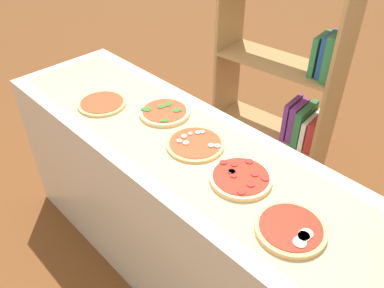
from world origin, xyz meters
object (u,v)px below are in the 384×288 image
(pizza_spinach_1, at_px, (165,112))
(pizza_mozzarella_4, at_px, (291,229))
(pizza_pepperoni_3, at_px, (241,178))
(bookshelf, at_px, (286,109))
(pizza_plain_0, at_px, (102,103))
(pizza_mushroom_2, at_px, (195,144))

(pizza_spinach_1, distance_m, pizza_mozzarella_4, 0.88)
(pizza_pepperoni_3, relative_size, bookshelf, 0.17)
(pizza_mozzarella_4, height_order, bookshelf, bookshelf)
(pizza_mozzarella_4, bearing_deg, bookshelf, 124.16)
(pizza_spinach_1, relative_size, pizza_pepperoni_3, 1.00)
(pizza_pepperoni_3, height_order, pizza_mozzarella_4, same)
(pizza_plain_0, xyz_separation_m, bookshelf, (0.47, 1.00, -0.26))
(pizza_pepperoni_3, bearing_deg, pizza_mushroom_2, 174.20)
(pizza_mushroom_2, height_order, pizza_mozzarella_4, pizza_mozzarella_4)
(pizza_mushroom_2, xyz_separation_m, bookshelf, (-0.11, 0.90, -0.26))
(pizza_spinach_1, distance_m, pizza_pepperoni_3, 0.58)
(pizza_pepperoni_3, distance_m, bookshelf, 1.04)
(pizza_plain_0, distance_m, pizza_mushroom_2, 0.58)
(pizza_plain_0, height_order, pizza_pepperoni_3, pizza_pepperoni_3)
(pizza_mozzarella_4, xyz_separation_m, bookshelf, (-0.68, 1.00, -0.26))
(bookshelf, bearing_deg, pizza_plain_0, -114.97)
(pizza_pepperoni_3, xyz_separation_m, pizza_mozzarella_4, (0.29, -0.07, -0.00))
(pizza_mushroom_2, bearing_deg, pizza_mozzarella_4, -10.22)
(pizza_pepperoni_3, bearing_deg, pizza_mozzarella_4, -14.49)
(pizza_plain_0, distance_m, pizza_mozzarella_4, 1.15)
(pizza_mozzarella_4, relative_size, bookshelf, 0.17)
(pizza_spinach_1, height_order, bookshelf, bookshelf)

